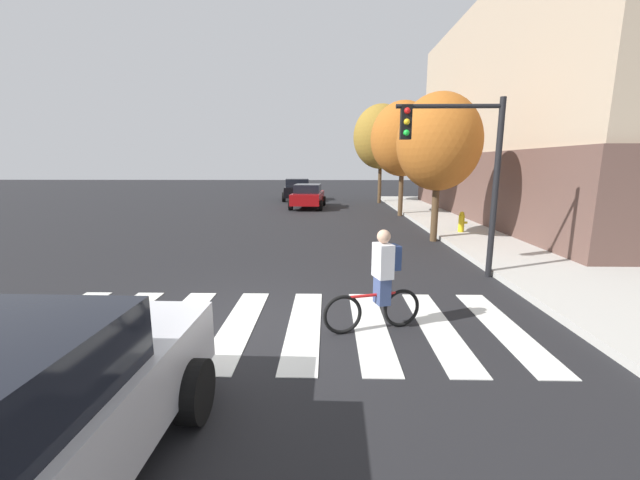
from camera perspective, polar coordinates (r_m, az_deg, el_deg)
ground_plane at (r=6.92m, az=-11.28°, el=-12.24°), size 120.00×120.00×0.00m
crosswalk_stripes at (r=6.83m, az=-7.16°, el=-12.37°), size 8.42×3.28×0.01m
sedan_mid at (r=24.26m, az=-1.78°, el=6.52°), size 2.20×4.35×1.47m
sedan_far at (r=29.74m, az=-3.36°, el=7.50°), size 2.47×4.79×1.61m
cyclist at (r=6.44m, az=8.89°, el=-5.94°), size 1.65×0.56×1.69m
traffic_light_near at (r=9.74m, az=20.17°, el=11.31°), size 2.47×0.28×4.20m
fire_hydrant at (r=15.79m, az=20.09°, el=2.51°), size 0.33×0.22×0.78m
street_tree_near at (r=14.22m, az=17.07°, el=13.56°), size 2.86×2.86×5.09m
street_tree_mid at (r=20.94m, az=12.10°, el=14.31°), size 3.30×3.30×5.86m
street_tree_far at (r=27.65m, az=8.96°, el=14.75°), size 3.76×3.76×6.68m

